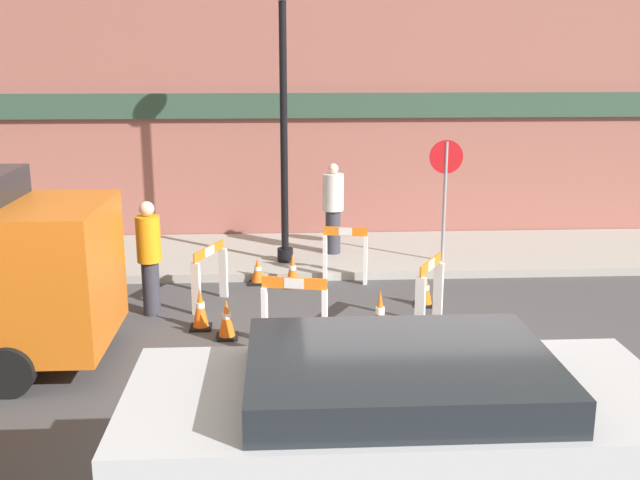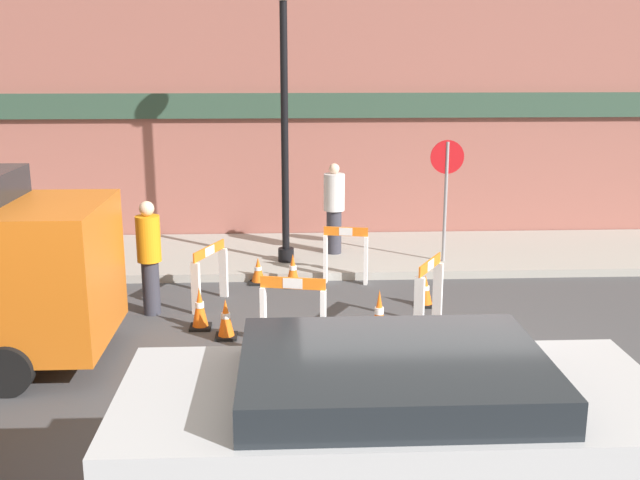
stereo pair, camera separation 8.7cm
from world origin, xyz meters
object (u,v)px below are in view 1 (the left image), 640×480
streetlamp_post (283,82)px  parked_car_1 (398,451)px  person_worker (149,255)px  stop_sign (445,181)px  person_pedestrian (333,206)px

streetlamp_post → parked_car_1: 8.62m
streetlamp_post → person_worker: (-2.03, -2.35, -2.42)m
stop_sign → person_pedestrian: 2.14m
person_worker → parked_car_1: 6.53m
person_pedestrian → parked_car_1: bearing=59.1°
streetlamp_post → person_pedestrian: 2.53m
stop_sign → person_pedestrian: size_ratio=1.29×
streetlamp_post → parked_car_1: (0.76, -8.26, -2.37)m
parked_car_1 → stop_sign: bearing=75.4°
person_pedestrian → parked_car_1: person_pedestrian is taller
stop_sign → parked_car_1: stop_sign is taller
person_pedestrian → stop_sign: bearing=131.7°
stop_sign → person_worker: (-4.90, -2.24, -0.69)m
stop_sign → person_pedestrian: bearing=-17.7°
person_pedestrian → parked_car_1: (-0.15, -8.79, -0.07)m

